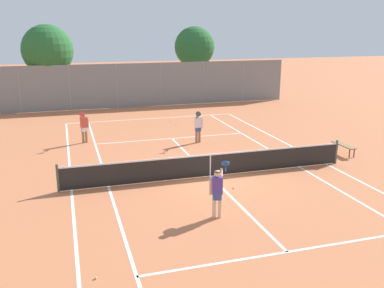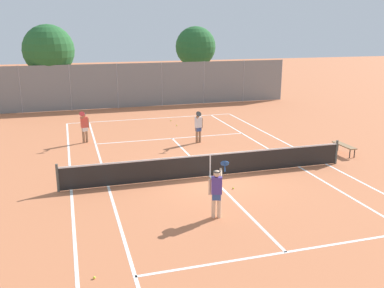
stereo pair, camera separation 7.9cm
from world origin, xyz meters
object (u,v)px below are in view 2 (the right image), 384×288
(loose_tennis_ball_3, at_px, (94,278))
(player_far_right, at_px, (198,125))
(loose_tennis_ball_5, at_px, (171,121))
(courtside_bench, at_px, (344,146))
(tree_behind_right, at_px, (196,48))
(player_far_left, at_px, (85,126))
(loose_tennis_ball_0, at_px, (233,188))
(loose_tennis_ball_4, at_px, (177,125))
(tennis_net, at_px, (210,164))
(tree_behind_left, at_px, (49,51))
(player_near_side, at_px, (217,190))
(loose_tennis_ball_1, at_px, (255,168))
(loose_tennis_ball_2, at_px, (218,192))

(loose_tennis_ball_3, bearing_deg, player_far_right, 61.34)
(loose_tennis_ball_5, xyz_separation_m, courtside_bench, (6.19, -9.61, 0.38))
(player_far_right, relative_size, tree_behind_right, 0.30)
(player_far_left, bearing_deg, loose_tennis_ball_0, -59.47)
(player_far_right, xyz_separation_m, loose_tennis_ball_4, (-0.12, 4.14, -0.89))
(tennis_net, relative_size, player_far_left, 6.76)
(tree_behind_left, bearing_deg, loose_tennis_ball_3, -86.95)
(player_far_right, xyz_separation_m, tree_behind_left, (-7.50, 12.72, 3.26))
(player_near_side, relative_size, courtside_bench, 1.18)
(player_far_left, relative_size, courtside_bench, 1.18)
(player_near_side, bearing_deg, tree_behind_right, 74.37)
(loose_tennis_ball_3, distance_m, loose_tennis_ball_4, 16.68)
(loose_tennis_ball_0, height_order, tree_behind_right, tree_behind_right)
(loose_tennis_ball_3, height_order, tree_behind_right, tree_behind_right)
(loose_tennis_ball_0, relative_size, loose_tennis_ball_5, 1.00)
(loose_tennis_ball_1, bearing_deg, player_far_right, 101.72)
(loose_tennis_ball_2, relative_size, loose_tennis_ball_4, 1.00)
(player_far_right, xyz_separation_m, loose_tennis_ball_1, (1.01, -4.87, -0.89))
(loose_tennis_ball_5, height_order, tree_behind_right, tree_behind_right)
(loose_tennis_ball_4, distance_m, tree_behind_left, 12.06)
(tennis_net, height_order, player_far_right, player_far_right)
(loose_tennis_ball_4, bearing_deg, player_far_right, -88.40)
(loose_tennis_ball_2, distance_m, tree_behind_left, 21.06)
(player_far_left, distance_m, loose_tennis_ball_1, 9.45)
(loose_tennis_ball_2, bearing_deg, tennis_net, 80.11)
(loose_tennis_ball_3, xyz_separation_m, loose_tennis_ball_4, (6.10, 15.52, 0.00))
(player_near_side, xyz_separation_m, courtside_bench, (8.26, 4.91, -0.52))
(tennis_net, height_order, loose_tennis_ball_5, tennis_net)
(player_far_right, bearing_deg, tree_behind_left, 120.53)
(player_near_side, height_order, loose_tennis_ball_5, player_near_side)
(loose_tennis_ball_0, distance_m, loose_tennis_ball_4, 10.93)
(tennis_net, bearing_deg, loose_tennis_ball_3, -129.38)
(player_far_left, bearing_deg, tree_behind_left, 99.12)
(tennis_net, bearing_deg, player_far_right, 77.76)
(loose_tennis_ball_0, xyz_separation_m, tree_behind_left, (-6.76, 19.50, 4.15))
(loose_tennis_ball_3, bearing_deg, loose_tennis_ball_4, 68.53)
(courtside_bench, bearing_deg, loose_tennis_ball_0, -157.92)
(player_far_left, bearing_deg, player_far_right, -16.42)
(player_far_left, distance_m, tree_behind_left, 11.64)
(loose_tennis_ball_0, distance_m, loose_tennis_ball_5, 12.39)
(player_far_right, distance_m, loose_tennis_ball_0, 6.88)
(loose_tennis_ball_1, relative_size, tree_behind_right, 0.01)
(player_far_left, relative_size, loose_tennis_ball_1, 26.88)
(player_near_side, xyz_separation_m, loose_tennis_ball_1, (3.20, 4.06, -0.89))
(loose_tennis_ball_0, height_order, loose_tennis_ball_4, same)
(courtside_bench, bearing_deg, loose_tennis_ball_4, 127.16)
(loose_tennis_ball_0, relative_size, loose_tennis_ball_2, 1.00)
(player_near_side, height_order, loose_tennis_ball_2, player_near_side)
(player_near_side, xyz_separation_m, loose_tennis_ball_4, (2.08, 13.07, -0.89))
(loose_tennis_ball_2, bearing_deg, player_near_side, -111.36)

